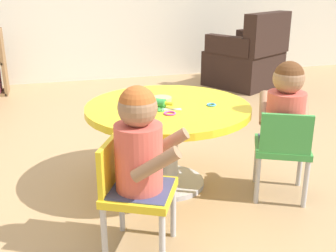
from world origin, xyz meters
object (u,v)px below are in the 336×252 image
at_px(child_chair_right, 283,148).
at_px(rolling_pin, 154,102).
at_px(seated_child_left, 140,144).
at_px(craft_scissors, 166,110).
at_px(seated_child_right, 286,107).
at_px(child_chair_left, 132,190).
at_px(craft_table, 168,123).
at_px(armchair_dark, 247,60).

relative_size(child_chair_right, rolling_pin, 2.73).
height_order(seated_child_left, rolling_pin, seated_child_left).
distance_m(seated_child_left, craft_scissors, 0.56).
bearing_deg(child_chair_right, seated_child_right, 64.29).
relative_size(child_chair_left, rolling_pin, 2.73).
xyz_separation_m(craft_table, rolling_pin, (-0.08, 0.00, 0.14)).
relative_size(craft_table, seated_child_left, 1.88).
relative_size(seated_child_right, craft_scissors, 3.62).
xyz_separation_m(rolling_pin, craft_scissors, (0.05, -0.09, -0.02)).
xyz_separation_m(child_chair_left, child_chair_right, (0.91, 0.26, 0.00)).
bearing_deg(child_chair_right, child_chair_left, -164.27).
xyz_separation_m(child_chair_right, armchair_dark, (0.98, 2.47, 0.00)).
relative_size(child_chair_left, craft_scissors, 3.81).
xyz_separation_m(armchair_dark, craft_scissors, (-1.60, -2.24, 0.21)).
xyz_separation_m(seated_child_right, craft_scissors, (-0.63, 0.19, -0.02)).
bearing_deg(child_chair_right, armchair_dark, 68.37).
height_order(armchair_dark, rolling_pin, armchair_dark).
bearing_deg(seated_child_right, rolling_pin, 157.35).
bearing_deg(seated_child_right, child_chair_right, -115.71).
xyz_separation_m(armchair_dark, rolling_pin, (-1.64, -2.15, 0.23)).
bearing_deg(child_chair_left, seated_child_left, -26.79).
xyz_separation_m(craft_table, child_chair_left, (-0.33, -0.57, -0.09)).
relative_size(child_chair_right, craft_scissors, 3.81).
distance_m(seated_child_right, rolling_pin, 0.74).
relative_size(child_chair_left, seated_child_left, 1.05).
distance_m(seated_child_left, seated_child_right, 0.94).
bearing_deg(armchair_dark, rolling_pin, -127.36).
bearing_deg(armchair_dark, child_chair_left, -124.68).
xyz_separation_m(child_chair_left, seated_child_left, (0.04, -0.02, 0.23)).
bearing_deg(craft_scissors, armchair_dark, 54.55).
height_order(rolling_pin, craft_scissors, rolling_pin).
distance_m(child_chair_right, craft_scissors, 0.69).
bearing_deg(craft_scissors, child_chair_left, -120.91).
height_order(seated_child_left, seated_child_right, same).
bearing_deg(rolling_pin, child_chair_right, -25.75).
distance_m(child_chair_right, seated_child_right, 0.23).
bearing_deg(craft_table, craft_scissors, -113.31).
bearing_deg(child_chair_left, armchair_dark, 55.32).
height_order(child_chair_left, seated_child_left, seated_child_left).
height_order(child_chair_left, armchair_dark, armchair_dark).
height_order(craft_table, seated_child_right, seated_child_right).
distance_m(child_chair_left, seated_child_right, 0.99).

